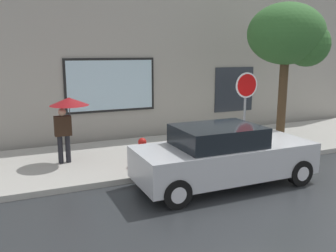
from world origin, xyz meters
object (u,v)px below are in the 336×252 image
fire_hydrant (142,152)px  pedestrian_with_umbrella (67,110)px  parked_car (223,156)px  street_tree (291,37)px  stop_sign (246,97)px

fire_hydrant → pedestrian_with_umbrella: pedestrian_with_umbrella is taller
parked_car → street_tree: street_tree is taller
parked_car → stop_sign: (1.84, 1.74, 1.16)m
fire_hydrant → stop_sign: bearing=-1.2°
street_tree → stop_sign: bearing=-169.1°
parked_car → fire_hydrant: bearing=128.6°
pedestrian_with_umbrella → street_tree: street_tree is taller
fire_hydrant → pedestrian_with_umbrella: 2.37m
parked_car → pedestrian_with_umbrella: bearing=137.9°
fire_hydrant → stop_sign: size_ratio=0.31×
stop_sign → pedestrian_with_umbrella: bearing=167.0°
parked_car → street_tree: bearing=29.5°
parked_car → pedestrian_with_umbrella: size_ratio=2.41×
pedestrian_with_umbrella → street_tree: 7.29m
parked_car → fire_hydrant: parked_car is taller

